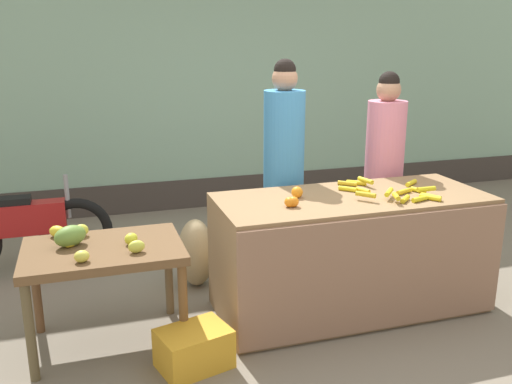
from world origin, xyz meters
name	(u,v)px	position (x,y,z in m)	size (l,w,h in m)	color
ground_plane	(311,311)	(0.00, 0.00, 0.00)	(24.00, 24.00, 0.00)	#756B5B
market_wall_back	(214,71)	(0.00, 3.09, 1.66)	(10.00, 0.23, 3.39)	#8CB299
fruit_stall_counter	(351,253)	(0.31, -0.01, 0.45)	(2.04, 0.87, 0.91)	olive
side_table_wooden	(104,260)	(-1.51, 0.00, 0.62)	(1.04, 0.71, 0.71)	brown
banana_bunch_pile	(392,191)	(0.61, -0.04, 0.93)	(0.70, 0.69, 0.07)	yellow
orange_pile	(294,197)	(-0.18, -0.04, 0.94)	(0.22, 0.28, 0.09)	orange
mango_papaya_pile	(78,238)	(-1.66, 0.07, 0.77)	(0.62, 0.64, 0.14)	yellow
vendor_woman_blue_shirt	(284,172)	(0.01, 0.67, 0.95)	(0.34, 0.34, 1.89)	#33333D
vendor_woman_pink_shirt	(384,172)	(0.95, 0.66, 0.89)	(0.34, 0.34, 1.77)	#33333D
parked_motorcycle	(19,230)	(-2.18, 1.48, 0.40)	(1.60, 0.18, 0.88)	black
produce_crate	(194,349)	(-1.01, -0.46, 0.13)	(0.44, 0.32, 0.26)	gold
produce_sack	(196,253)	(-0.75, 0.75, 0.29)	(0.36, 0.30, 0.58)	tan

